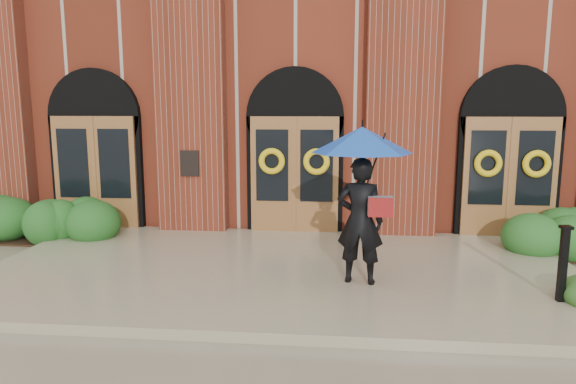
# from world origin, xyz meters

# --- Properties ---
(ground) EXTENTS (90.00, 90.00, 0.00)m
(ground) POSITION_xyz_m (0.00, 0.00, 0.00)
(ground) COLOR gray
(ground) RESTS_ON ground
(landing) EXTENTS (10.00, 5.30, 0.15)m
(landing) POSITION_xyz_m (0.00, 0.15, 0.07)
(landing) COLOR gray
(landing) RESTS_ON ground
(church_building) EXTENTS (16.20, 12.53, 7.00)m
(church_building) POSITION_xyz_m (0.00, 8.78, 3.50)
(church_building) COLOR maroon
(church_building) RESTS_ON ground
(man_with_umbrella) EXTENTS (1.75, 1.75, 2.41)m
(man_with_umbrella) POSITION_xyz_m (1.28, -0.54, 1.84)
(man_with_umbrella) COLOR black
(man_with_umbrella) RESTS_ON landing
(metal_post) EXTENTS (0.15, 0.15, 1.09)m
(metal_post) POSITION_xyz_m (4.07, -1.07, 0.72)
(metal_post) COLOR black
(metal_post) RESTS_ON landing
(hedge_wall_left) EXTENTS (3.44, 1.38, 0.88)m
(hedge_wall_left) POSITION_xyz_m (-5.20, 2.20, 0.44)
(hedge_wall_left) COLOR #1F511B
(hedge_wall_left) RESTS_ON ground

